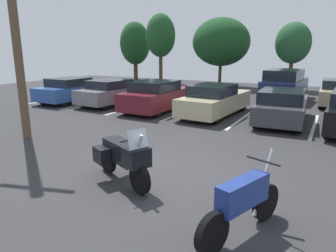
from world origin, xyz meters
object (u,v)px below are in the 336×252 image
at_px(car_grey, 113,92).
at_px(car_champagne, 215,100).
at_px(car_charcoal, 282,106).
at_px(utility_pole, 13,11).
at_px(car_far_navy, 284,85).
at_px(car_blue, 73,90).
at_px(motorcycle_touring, 124,156).
at_px(motorcycle_second, 243,203).
at_px(car_maroon, 157,96).

relative_size(car_grey, car_champagne, 0.90).
distance_m(car_charcoal, utility_pole, 10.50).
xyz_separation_m(car_champagne, car_far_navy, (2.16, 6.12, 0.21)).
bearing_deg(car_far_navy, utility_pole, -117.05).
bearing_deg(utility_pole, car_far_navy, 62.95).
bearing_deg(car_blue, utility_pole, -56.55).
height_order(motorcycle_touring, car_charcoal, car_charcoal).
bearing_deg(motorcycle_touring, car_charcoal, 75.08).
relative_size(motorcycle_second, car_champagne, 0.42).
relative_size(car_grey, car_maroon, 1.00).
relative_size(motorcycle_touring, car_charcoal, 0.43).
height_order(car_blue, utility_pole, utility_pole).
relative_size(car_champagne, car_charcoal, 1.05).
distance_m(car_maroon, car_far_navy, 8.15).
relative_size(car_charcoal, utility_pole, 0.58).
distance_m(car_champagne, car_far_navy, 6.49).
bearing_deg(car_maroon, utility_pole, -102.66).
distance_m(car_grey, car_charcoal, 8.86).
distance_m(car_blue, car_charcoal, 11.54).
bearing_deg(utility_pole, car_charcoal, 42.47).
bearing_deg(car_champagne, car_maroon, -175.04).
bearing_deg(car_blue, car_far_navy, 30.78).
bearing_deg(car_charcoal, car_maroon, -177.29).
relative_size(car_blue, car_charcoal, 0.95).
bearing_deg(car_blue, car_grey, 6.76).
bearing_deg(motorcycle_second, car_champagne, 112.61).
height_order(car_charcoal, car_far_navy, car_far_navy).
bearing_deg(car_far_navy, car_blue, -149.22).
height_order(motorcycle_second, utility_pole, utility_pole).
relative_size(car_maroon, car_charcoal, 0.95).
distance_m(car_blue, car_grey, 2.69).
bearing_deg(motorcycle_touring, motorcycle_second, -14.12).
height_order(motorcycle_touring, car_grey, motorcycle_touring).
height_order(car_blue, car_champagne, car_champagne).
bearing_deg(car_blue, car_charcoal, 1.54).
bearing_deg(motorcycle_touring, car_far_navy, 84.47).
distance_m(car_maroon, car_champagne, 2.94).
bearing_deg(motorcycle_second, car_far_navy, 95.78).
height_order(motorcycle_second, car_far_navy, car_far_navy).
xyz_separation_m(car_far_navy, utility_pole, (-6.53, -12.79, 3.22)).
height_order(car_champagne, utility_pole, utility_pole).
xyz_separation_m(motorcycle_second, car_far_navy, (-1.51, 14.93, 0.33)).
xyz_separation_m(car_charcoal, car_far_navy, (-0.78, 6.09, 0.22)).
bearing_deg(motorcycle_touring, car_blue, 140.23).
distance_m(motorcycle_touring, car_far_navy, 14.27).
height_order(car_maroon, car_charcoal, car_maroon).
relative_size(motorcycle_touring, utility_pole, 0.25).
xyz_separation_m(motorcycle_touring, car_maroon, (-3.71, 7.83, 0.07)).
bearing_deg(car_charcoal, car_grey, 179.96).
relative_size(motorcycle_touring, car_grey, 0.45).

